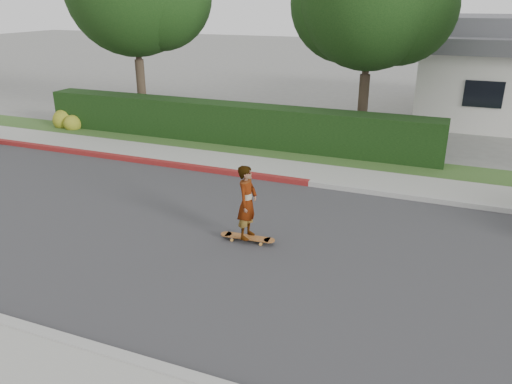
% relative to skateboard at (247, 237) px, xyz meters
% --- Properties ---
extents(ground, '(120.00, 120.00, 0.00)m').
position_rel_skateboard_xyz_m(ground, '(-0.74, -0.18, -0.11)').
color(ground, slate).
rests_on(ground, ground).
extents(road, '(60.00, 8.00, 0.01)m').
position_rel_skateboard_xyz_m(road, '(-0.74, -0.18, -0.10)').
color(road, '#2D2D30').
rests_on(road, ground).
extents(curb_near, '(60.00, 0.20, 0.15)m').
position_rel_skateboard_xyz_m(curb_near, '(-0.74, -4.28, -0.03)').
color(curb_near, '#9E9E99').
rests_on(curb_near, ground).
extents(curb_far, '(60.00, 0.20, 0.15)m').
position_rel_skateboard_xyz_m(curb_far, '(-0.74, 3.92, -0.03)').
color(curb_far, '#9E9E99').
rests_on(curb_far, ground).
extents(curb_red_section, '(12.00, 0.21, 0.15)m').
position_rel_skateboard_xyz_m(curb_red_section, '(-5.74, 3.92, -0.03)').
color(curb_red_section, maroon).
rests_on(curb_red_section, ground).
extents(sidewalk_far, '(60.00, 1.60, 0.12)m').
position_rel_skateboard_xyz_m(sidewalk_far, '(-0.74, 4.82, -0.05)').
color(sidewalk_far, gray).
rests_on(sidewalk_far, ground).
extents(planting_strip, '(60.00, 1.60, 0.10)m').
position_rel_skateboard_xyz_m(planting_strip, '(-0.74, 6.42, -0.06)').
color(planting_strip, '#2D4C1E').
rests_on(planting_strip, ground).
extents(hedge, '(15.00, 1.00, 1.50)m').
position_rel_skateboard_xyz_m(hedge, '(-3.74, 7.02, 0.64)').
color(hedge, black).
rests_on(hedge, ground).
extents(flowering_shrub, '(1.40, 1.00, 0.90)m').
position_rel_skateboard_xyz_m(flowering_shrub, '(-10.74, 6.55, 0.23)').
color(flowering_shrub, '#2D4C19').
rests_on(flowering_shrub, ground).
extents(tree_center, '(5.66, 4.84, 7.44)m').
position_rel_skateboard_xyz_m(tree_center, '(0.75, 9.00, 4.80)').
color(tree_center, '#33261C').
rests_on(tree_center, ground).
extents(skateboard, '(1.25, 0.33, 0.12)m').
position_rel_skateboard_xyz_m(skateboard, '(0.00, 0.00, 0.00)').
color(skateboard, gold).
rests_on(skateboard, ground).
extents(skateboarder, '(0.40, 0.60, 1.64)m').
position_rel_skateboard_xyz_m(skateboarder, '(0.00, 0.00, 0.84)').
color(skateboarder, white).
rests_on(skateboarder, skateboard).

